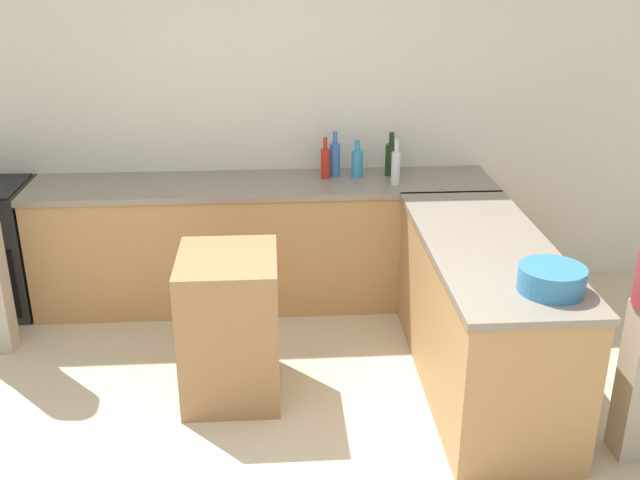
{
  "coord_description": "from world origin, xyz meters",
  "views": [
    {
      "loc": [
        0.07,
        -2.78,
        2.48
      ],
      "look_at": [
        0.32,
        0.96,
        0.94
      ],
      "focal_mm": 42.0,
      "sensor_mm": 36.0,
      "label": 1
    }
  ],
  "objects": [
    {
      "name": "wall_back",
      "position": [
        0.0,
        2.48,
        1.35
      ],
      "size": [
        8.0,
        0.06,
        2.7
      ],
      "color": "silver",
      "rests_on": "ground_plane"
    },
    {
      "name": "counter_back",
      "position": [
        0.0,
        2.15,
        0.45
      ],
      "size": [
        3.2,
        0.62,
        0.9
      ],
      "color": "tan",
      "rests_on": "ground_plane"
    },
    {
      "name": "counter_peninsula",
      "position": [
        1.25,
        0.96,
        0.45
      ],
      "size": [
        0.69,
        1.81,
        0.9
      ],
      "color": "tan",
      "rests_on": "ground_plane"
    },
    {
      "name": "island_table",
      "position": [
        -0.19,
        0.97,
        0.43
      ],
      "size": [
        0.54,
        0.61,
        0.85
      ],
      "color": "#997047",
      "rests_on": "ground_plane"
    },
    {
      "name": "mixing_bowl",
      "position": [
        1.38,
        0.36,
        0.96
      ],
      "size": [
        0.32,
        0.32,
        0.12
      ],
      "color": "teal",
      "rests_on": "counter_peninsula"
    },
    {
      "name": "vinegar_bottle_clear",
      "position": [
        0.9,
        2.04,
        1.02
      ],
      "size": [
        0.06,
        0.06,
        0.31
      ],
      "color": "silver",
      "rests_on": "counter_back"
    },
    {
      "name": "water_bottle_blue",
      "position": [
        0.51,
        2.27,
        1.02
      ],
      "size": [
        0.07,
        0.07,
        0.32
      ],
      "color": "#386BB7",
      "rests_on": "counter_back"
    },
    {
      "name": "wine_bottle_dark",
      "position": [
        0.9,
        2.26,
        1.02
      ],
      "size": [
        0.08,
        0.08,
        0.31
      ],
      "color": "black",
      "rests_on": "counter_back"
    },
    {
      "name": "dish_soap_bottle",
      "position": [
        0.66,
        2.23,
        1.0
      ],
      "size": [
        0.08,
        0.08,
        0.27
      ],
      "color": "#338CBF",
      "rests_on": "counter_back"
    },
    {
      "name": "hot_sauce_bottle",
      "position": [
        0.44,
        2.22,
        1.01
      ],
      "size": [
        0.06,
        0.06,
        0.29
      ],
      "color": "red",
      "rests_on": "counter_back"
    }
  ]
}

